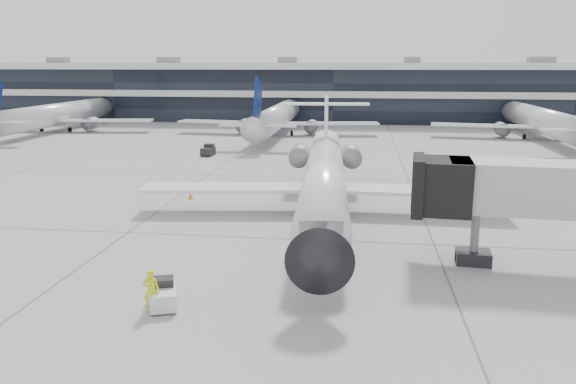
# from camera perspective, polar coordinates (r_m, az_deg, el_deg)

# --- Properties ---
(ground) EXTENTS (220.00, 220.00, 0.00)m
(ground) POSITION_cam_1_polar(r_m,az_deg,el_deg) (36.35, -1.26, -4.75)
(ground) COLOR gray
(ground) RESTS_ON ground
(terminal) EXTENTS (170.00, 22.00, 10.00)m
(terminal) POSITION_cam_1_polar(r_m,az_deg,el_deg) (116.51, 4.88, 9.89)
(terminal) COLOR black
(terminal) RESTS_ON ground
(bg_jet_left) EXTENTS (32.00, 40.00, 9.60)m
(bg_jet_left) POSITION_cam_1_polar(r_m,az_deg,el_deg) (103.00, -21.97, 5.82)
(bg_jet_left) COLOR silver
(bg_jet_left) RESTS_ON ground
(bg_jet_center) EXTENTS (32.00, 40.00, 9.60)m
(bg_jet_center) POSITION_cam_1_polar(r_m,az_deg,el_deg) (90.89, -1.04, 5.93)
(bg_jet_center) COLOR silver
(bg_jet_center) RESTS_ON ground
(bg_jet_right) EXTENTS (32.00, 40.00, 9.60)m
(bg_jet_right) POSITION_cam_1_polar(r_m,az_deg,el_deg) (93.81, 24.01, 5.04)
(bg_jet_right) COLOR silver
(bg_jet_right) RESTS_ON ground
(regional_jet) EXTENTS (27.60, 34.44, 7.95)m
(regional_jet) POSITION_cam_1_polar(r_m,az_deg,el_deg) (41.82, 3.71, 1.42)
(regional_jet) COLOR white
(regional_jet) RESTS_ON ground
(ramp_worker) EXTENTS (0.80, 0.57, 2.05)m
(ramp_worker) POSITION_cam_1_polar(r_m,az_deg,el_deg) (26.40, -13.70, -9.73)
(ramp_worker) COLOR yellow
(ramp_worker) RESTS_ON ground
(baggage_tug) EXTENTS (1.73, 2.24, 1.26)m
(baggage_tug) POSITION_cam_1_polar(r_m,az_deg,el_deg) (27.04, -12.56, -10.18)
(baggage_tug) COLOR silver
(baggage_tug) RESTS_ON ground
(traffic_cone) EXTENTS (0.51, 0.51, 0.60)m
(traffic_cone) POSITION_cam_1_polar(r_m,az_deg,el_deg) (47.56, -9.87, -0.34)
(traffic_cone) COLOR orange
(traffic_cone) RESTS_ON ground
(far_tug) EXTENTS (1.44, 2.27, 1.39)m
(far_tug) POSITION_cam_1_polar(r_m,az_deg,el_deg) (69.79, -8.11, 4.20)
(far_tug) COLOR black
(far_tug) RESTS_ON ground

